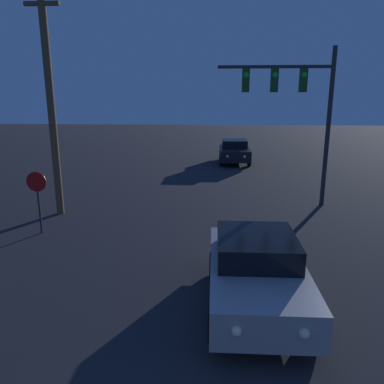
{
  "coord_description": "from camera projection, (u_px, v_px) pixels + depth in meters",
  "views": [
    {
      "loc": [
        0.7,
        -0.71,
        4.45
      ],
      "look_at": [
        0.0,
        10.73,
        1.51
      ],
      "focal_mm": 35.0,
      "sensor_mm": 36.0,
      "label": 1
    }
  ],
  "objects": [
    {
      "name": "car_near",
      "position": [
        256.0,
        271.0,
        8.07
      ],
      "size": [
        2.05,
        4.23,
        1.55
      ],
      "rotation": [
        0.0,
        0.0,
        3.15
      ],
      "color": "#99999E",
      "rests_on": "ground_plane"
    },
    {
      "name": "car_far",
      "position": [
        234.0,
        151.0,
        25.63
      ],
      "size": [
        2.04,
        4.23,
        1.55
      ],
      "rotation": [
        0.0,
        0.0,
        3.14
      ],
      "color": "black",
      "rests_on": "ground_plane"
    },
    {
      "name": "traffic_signal_mast",
      "position": [
        298.0,
        100.0,
        14.79
      ],
      "size": [
        4.56,
        0.3,
        6.32
      ],
      "color": "#2D2D2D",
      "rests_on": "ground_plane"
    },
    {
      "name": "stop_sign",
      "position": [
        37.0,
        191.0,
        12.18
      ],
      "size": [
        0.66,
        0.07,
        2.1
      ],
      "color": "#2D2D2D",
      "rests_on": "ground_plane"
    },
    {
      "name": "utility_pole",
      "position": [
        50.0,
        100.0,
        13.59
      ],
      "size": [
        1.24,
        0.28,
        8.37
      ],
      "color": "brown",
      "rests_on": "ground_plane"
    }
  ]
}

